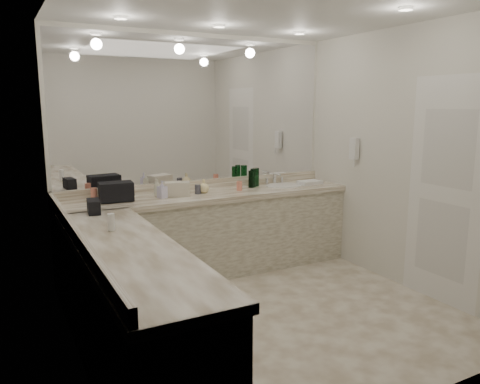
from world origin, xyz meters
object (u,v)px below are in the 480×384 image
wall_phone (354,149)px  hand_towel (310,182)px  cream_cosmetic_case (177,189)px  soap_bottle_b (162,189)px  soap_bottle_c (204,186)px  soap_bottle_a (157,188)px  black_toiletry_bag (116,192)px  sink (284,186)px

wall_phone → hand_towel: wall_phone is taller
cream_cosmetic_case → hand_towel: cream_cosmetic_case is taller
cream_cosmetic_case → soap_bottle_b: 0.18m
soap_bottle_b → soap_bottle_c: soap_bottle_b is taller
wall_phone → soap_bottle_a: bearing=164.4°
wall_phone → cream_cosmetic_case: (-1.93, 0.50, -0.38)m
hand_towel → soap_bottle_a: 1.86m
soap_bottle_b → wall_phone: bearing=-12.6°
soap_bottle_c → hand_towel: bearing=-3.6°
wall_phone → soap_bottle_b: size_ratio=1.34×
black_toiletry_bag → soap_bottle_a: bearing=9.6°
soap_bottle_a → sink: bearing=-3.5°
black_toiletry_bag → soap_bottle_a: 0.45m
cream_cosmetic_case → soap_bottle_b: bearing=-149.5°
black_toiletry_bag → cream_cosmetic_case: bearing=-1.2°
soap_bottle_b → hand_towel: bearing=-0.6°
sink → soap_bottle_b: (-1.50, -0.03, 0.09)m
cream_cosmetic_case → wall_phone: bearing=4.3°
wall_phone → soap_bottle_b: wall_phone is taller
cream_cosmetic_case → hand_towel: (1.66, -0.06, -0.05)m
soap_bottle_c → soap_bottle_a: bearing=173.5°
hand_towel → soap_bottle_c: (-1.35, 0.09, 0.05)m
sink → soap_bottle_a: 1.52m
soap_bottle_a → soap_bottle_b: size_ratio=1.01×
black_toiletry_bag → hand_towel: 2.29m
wall_phone → soap_bottle_a: (-2.12, 0.59, -0.36)m
wall_phone → hand_towel: bearing=120.8°
soap_bottle_b → soap_bottle_a: bearing=96.2°
cream_cosmetic_case → soap_bottle_c: soap_bottle_c is taller
cream_cosmetic_case → soap_bottle_a: soap_bottle_a is taller
sink → wall_phone: (0.61, -0.50, 0.46)m
wall_phone → black_toiletry_bag: wall_phone is taller
soap_bottle_b → soap_bottle_c: bearing=7.7°
sink → soap_bottle_a: size_ratio=2.43×
hand_towel → black_toiletry_bag: bearing=178.3°
black_toiletry_bag → soap_bottle_c: bearing=1.0°
hand_towel → soap_bottle_a: soap_bottle_a is taller
wall_phone → soap_bottle_a: size_ratio=1.32×
wall_phone → black_toiletry_bag: size_ratio=0.75×
soap_bottle_a → soap_bottle_b: soap_bottle_a is taller
wall_phone → soap_bottle_a: wall_phone is taller
hand_towel → soap_bottle_c: 1.35m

